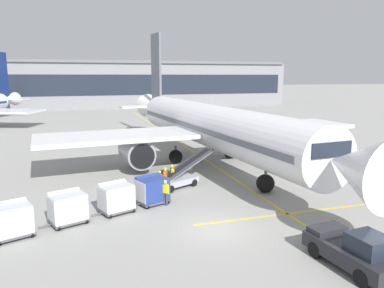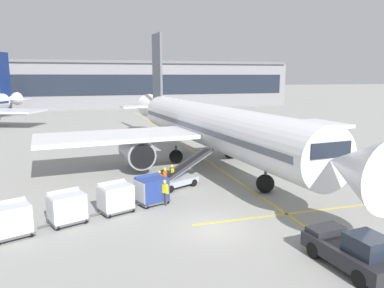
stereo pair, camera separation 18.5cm
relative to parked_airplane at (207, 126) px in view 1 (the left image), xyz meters
name	(u,v)px [view 1 (the left image)]	position (x,y,z in m)	size (l,w,h in m)	color
ground_plane	(216,229)	(-4.83, -15.30, -3.70)	(600.00, 600.00, 0.00)	gray
parked_airplane	(207,126)	(0.00, 0.00, 0.00)	(32.13, 42.25, 14.10)	white
belt_loader	(179,176)	(-4.77, -6.93, -2.88)	(5.43, 3.56, 2.66)	#A3A8B2
baggage_cart_lead	(152,189)	(-7.49, -10.15, -2.70)	(2.82, 2.22, 1.91)	#515156
baggage_cart_second	(116,197)	(-9.95, -11.07, -2.70)	(2.82, 2.22, 1.91)	#515156
baggage_cart_third	(67,207)	(-12.82, -12.07, -2.70)	(2.82, 2.22, 1.91)	#515156
baggage_cart_fourth	(11,219)	(-15.63, -13.16, -2.70)	(2.82, 2.22, 1.91)	#515156
pushback_tug	(355,250)	(-0.40, -21.11, -2.87)	(2.58, 4.61, 1.83)	#232328
ground_crew_by_loader	(172,174)	(-5.26, -6.79, -2.70)	(0.28, 0.57, 1.74)	black
ground_crew_by_carts	(165,177)	(-5.97, -7.53, -2.70)	(0.39, 0.52, 1.74)	black
ground_crew_marshaller	(165,191)	(-6.70, -10.76, -2.70)	(0.44, 0.44, 1.74)	#333847
ground_crew_wingwalker	(160,180)	(-6.55, -8.25, -2.70)	(0.57, 0.28, 1.74)	black
safety_cone_engine_keepout	(146,163)	(-6.10, 0.11, -3.38)	(0.57, 0.57, 0.65)	black
safety_cone_wingtip	(146,163)	(-6.11, 0.04, -3.36)	(0.61, 0.61, 0.69)	black
apron_guidance_line_lead_in	(212,164)	(0.24, -0.73, -3.69)	(0.20, 110.00, 0.01)	yellow
apron_guidance_line_stop_bar	(285,214)	(0.07, -14.49, -3.69)	(12.00, 0.20, 0.01)	yellow
terminal_building	(68,84)	(-14.67, 73.70, 2.47)	(122.13, 19.59, 12.45)	gray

